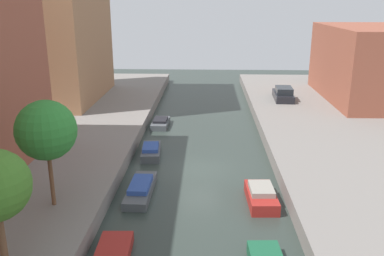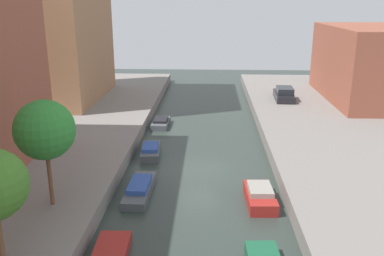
% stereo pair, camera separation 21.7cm
% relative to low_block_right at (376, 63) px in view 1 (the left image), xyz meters
% --- Properties ---
extents(ground_plane, '(84.00, 84.00, 0.00)m').
position_rel_low_block_right_xyz_m(ground_plane, '(-18.00, -17.57, -4.77)').
color(ground_plane, '#2D3833').
extents(low_block_right, '(10.00, 15.45, 7.54)m').
position_rel_low_block_right_xyz_m(low_block_right, '(0.00, 0.00, 0.00)').
color(low_block_right, brown).
rests_on(low_block_right, quay_right).
extents(street_tree_2, '(3.00, 3.00, 5.55)m').
position_rel_low_block_right_xyz_m(street_tree_2, '(-25.44, -24.81, 0.27)').
color(street_tree_2, brown).
rests_on(street_tree_2, quay_left).
extents(parked_car, '(2.06, 4.52, 1.37)m').
position_rel_low_block_right_xyz_m(parked_car, '(-9.52, -0.75, -3.20)').
color(parked_car, black).
rests_on(parked_car, quay_right).
extents(moored_boat_left_2, '(1.44, 4.60, 0.78)m').
position_rel_low_block_right_xyz_m(moored_boat_left_2, '(-21.47, -21.42, -4.44)').
color(moored_boat_left_2, '#4C5156').
rests_on(moored_boat_left_2, ground_plane).
extents(moored_boat_left_3, '(1.60, 3.61, 0.83)m').
position_rel_low_block_right_xyz_m(moored_boat_left_3, '(-21.70, -15.02, -4.41)').
color(moored_boat_left_3, '#4C5156').
rests_on(moored_boat_left_3, ground_plane).
extents(moored_boat_left_4, '(1.51, 3.34, 0.72)m').
position_rel_low_block_right_xyz_m(moored_boat_left_4, '(-21.81, -7.56, -4.46)').
color(moored_boat_left_4, '#4C5156').
rests_on(moored_boat_left_4, ground_plane).
extents(moored_boat_right_2, '(1.68, 3.49, 0.99)m').
position_rel_low_block_right_xyz_m(moored_boat_right_2, '(-14.39, -22.28, -4.34)').
color(moored_boat_right_2, maroon).
rests_on(moored_boat_right_2, ground_plane).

